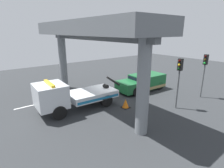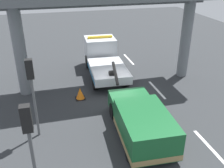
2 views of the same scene
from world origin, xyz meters
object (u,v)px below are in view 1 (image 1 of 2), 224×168
(traffic_light_far, at_px, (179,73))
(traffic_cone_orange, at_px, (126,104))
(traffic_light_near, at_px, (205,66))
(towed_van_green, at_px, (143,83))
(tow_truck_white, at_px, (69,95))

(traffic_light_far, relative_size, traffic_cone_orange, 5.51)
(traffic_light_near, xyz_separation_m, traffic_light_far, (4.00, -0.00, -0.00))
(towed_van_green, relative_size, traffic_cone_orange, 7.39)
(traffic_cone_orange, bearing_deg, tow_truck_white, -32.43)
(traffic_light_far, bearing_deg, traffic_cone_orange, -38.98)
(traffic_cone_orange, bearing_deg, traffic_light_near, 160.54)
(traffic_light_near, bearing_deg, towed_van_green, -61.29)
(towed_van_green, height_order, traffic_light_far, traffic_light_far)
(traffic_light_far, bearing_deg, towed_van_green, -105.90)
(tow_truck_white, height_order, traffic_light_near, traffic_light_near)
(tow_truck_white, xyz_separation_m, traffic_cone_orange, (-3.68, 2.34, -0.86))
(tow_truck_white, relative_size, traffic_cone_orange, 10.18)
(towed_van_green, bearing_deg, tow_truck_white, -0.30)
(traffic_light_near, bearing_deg, traffic_light_far, -0.00)
(traffic_light_far, distance_m, traffic_cone_orange, 4.73)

